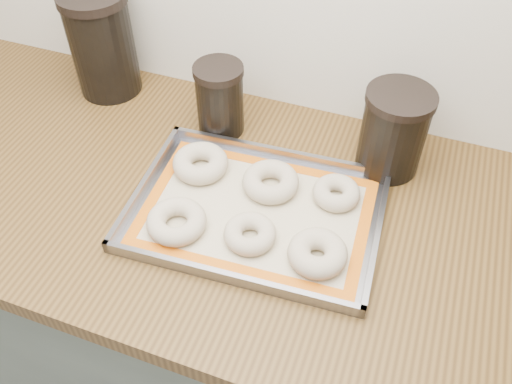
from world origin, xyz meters
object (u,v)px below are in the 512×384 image
at_px(bagel_front_right, 317,253).
at_px(bagel_back_right, 336,193).
at_px(baking_tray, 256,211).
at_px(bagel_front_left, 177,221).
at_px(canister_mid, 220,99).
at_px(bagel_back_mid, 271,182).
at_px(bagel_back_left, 200,163).
at_px(canister_right, 393,131).
at_px(canister_left, 102,43).
at_px(bagel_front_mid, 250,234).

bearing_deg(bagel_front_right, bagel_back_right, 92.03).
bearing_deg(baking_tray, bagel_front_left, -145.26).
bearing_deg(canister_mid, bagel_back_right, -22.93).
bearing_deg(bagel_front_right, canister_mid, 136.92).
height_order(bagel_front_right, bagel_back_mid, bagel_front_right).
bearing_deg(bagel_back_left, canister_right, 23.12).
bearing_deg(canister_mid, bagel_front_left, -83.26).
distance_m(bagel_back_left, bagel_back_mid, 0.15).
xyz_separation_m(bagel_front_right, canister_left, (-0.60, 0.32, 0.10)).
height_order(bagel_front_right, canister_right, canister_right).
bearing_deg(canister_left, canister_right, -3.50).
bearing_deg(bagel_front_right, canister_left, 151.43).
bearing_deg(bagel_front_left, baking_tray, 34.74).
bearing_deg(baking_tray, canister_mid, 127.11).
bearing_deg(bagel_back_right, canister_right, 61.29).
bearing_deg(bagel_front_mid, bagel_back_mid, 93.05).
distance_m(bagel_back_left, bagel_back_right, 0.27).
bearing_deg(bagel_front_left, canister_right, 42.80).
relative_size(bagel_front_right, bagel_back_mid, 0.95).
distance_m(bagel_front_right, canister_mid, 0.40).
relative_size(baking_tray, bagel_back_left, 4.31).
bearing_deg(bagel_front_left, bagel_back_left, 97.97).
distance_m(bagel_back_mid, canister_mid, 0.22).
bearing_deg(canister_left, bagel_front_mid, -34.31).
relative_size(bagel_back_right, canister_right, 0.51).
xyz_separation_m(baking_tray, bagel_back_right, (0.13, 0.08, 0.01)).
relative_size(baking_tray, bagel_back_right, 5.27).
relative_size(bagel_front_mid, canister_mid, 0.59).
bearing_deg(canister_left, bagel_front_left, -45.33).
bearing_deg(canister_left, bagel_back_left, -30.81).
height_order(bagel_back_right, canister_right, canister_right).
bearing_deg(bagel_front_right, canister_right, 76.76).
bearing_deg(canister_left, canister_mid, -9.52).
distance_m(baking_tray, canister_left, 0.54).
distance_m(bagel_back_left, canister_left, 0.38).
height_order(bagel_front_mid, bagel_back_right, same).
bearing_deg(bagel_back_right, canister_mid, 157.07).
distance_m(bagel_front_left, canister_mid, 0.30).
xyz_separation_m(bagel_back_mid, canister_right, (0.20, 0.15, 0.07)).
xyz_separation_m(bagel_front_right, bagel_back_left, (-0.28, 0.14, -0.00)).
relative_size(baking_tray, bagel_front_mid, 5.10).
bearing_deg(baking_tray, canister_left, 150.76).
relative_size(bagel_front_right, bagel_back_left, 0.93).
bearing_deg(bagel_front_left, bagel_back_mid, 50.27).
bearing_deg(bagel_front_right, bagel_back_left, 154.08).
bearing_deg(baking_tray, bagel_back_left, 154.40).
height_order(bagel_front_left, canister_mid, canister_mid).
height_order(bagel_front_left, bagel_front_right, bagel_front_right).
bearing_deg(bagel_front_mid, bagel_back_left, 139.38).
distance_m(baking_tray, bagel_front_left, 0.15).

